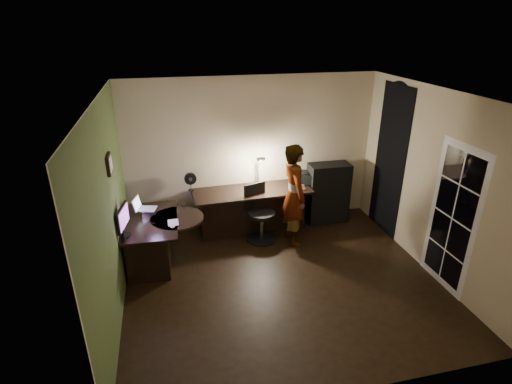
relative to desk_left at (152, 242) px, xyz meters
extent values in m
cube|color=black|center=(1.83, -0.91, -0.38)|extent=(4.50, 4.00, 0.01)
cube|color=silver|center=(1.83, -0.91, 2.33)|extent=(4.50, 4.00, 0.01)
cube|color=#C7B38F|center=(1.83, 1.09, 0.97)|extent=(4.50, 0.01, 2.70)
cube|color=#C7B38F|center=(1.83, -2.92, 0.97)|extent=(4.50, 0.01, 2.70)
cube|color=#C7B38F|center=(-0.42, -0.91, 0.97)|extent=(0.01, 4.00, 2.70)
cube|color=#C7B38F|center=(4.08, -0.91, 0.97)|extent=(0.01, 4.00, 2.70)
cube|color=#475B2B|center=(-0.41, -0.91, 0.97)|extent=(0.00, 4.00, 2.70)
cube|color=black|center=(4.07, 0.24, 0.92)|extent=(0.01, 0.90, 2.60)
cube|color=white|center=(4.07, -1.46, 0.67)|extent=(0.02, 0.92, 2.10)
cube|color=black|center=(-0.39, -0.46, 1.47)|extent=(0.04, 0.30, 0.25)
cube|color=black|center=(0.00, 0.00, 0.00)|extent=(0.85, 1.34, 0.76)
cube|color=black|center=(1.74, 0.72, 0.01)|extent=(2.11, 0.81, 0.78)
cube|color=black|center=(3.21, 0.77, 0.19)|extent=(0.76, 0.39, 1.13)
cube|color=silver|center=(-0.04, 0.21, 0.43)|extent=(0.27, 0.24, 0.09)
cube|color=silver|center=(-0.04, 0.21, 0.57)|extent=(0.36, 0.35, 0.20)
cube|color=black|center=(-0.35, -0.41, 0.54)|extent=(0.18, 0.49, 0.32)
ellipsoid|color=silver|center=(0.33, -0.32, 0.40)|extent=(0.08, 0.11, 0.04)
cube|color=black|center=(0.53, 0.42, 0.39)|extent=(0.11, 0.15, 0.01)
cube|color=black|center=(0.03, -0.10, 0.39)|extent=(0.10, 0.10, 0.01)
cylinder|color=black|center=(-0.35, -0.56, 0.47)|extent=(0.08, 0.08, 0.17)
cube|color=silver|center=(0.34, -0.18, 0.39)|extent=(0.16, 0.22, 0.01)
cube|color=black|center=(0.70, 0.93, 0.58)|extent=(0.21, 0.12, 0.32)
cube|color=navy|center=(1.88, 0.74, 0.46)|extent=(0.20, 0.10, 0.09)
cube|color=black|center=(2.70, 0.89, 0.51)|extent=(0.52, 0.47, 0.19)
cube|color=black|center=(1.90, 0.92, 0.72)|extent=(0.19, 0.29, 0.60)
cube|color=black|center=(1.83, 0.34, 0.11)|extent=(0.70, 0.70, 0.98)
imported|color=#D8A88C|center=(2.33, 0.15, 0.50)|extent=(0.45, 0.65, 1.75)
camera|label=1|loc=(0.35, -5.58, 3.18)|focal=28.00mm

